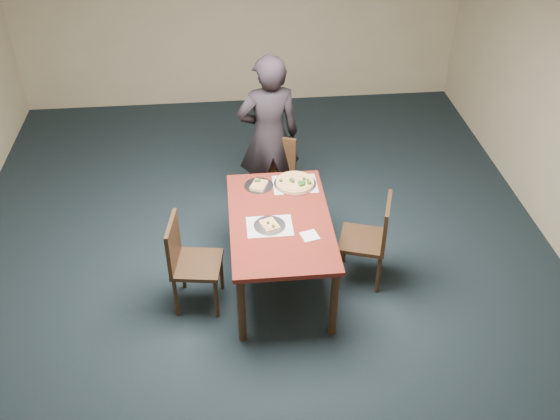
{
  "coord_description": "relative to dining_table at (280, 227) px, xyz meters",
  "views": [
    {
      "loc": [
        -0.25,
        -4.19,
        4.13
      ],
      "look_at": [
        0.17,
        0.17,
        0.85
      ],
      "focal_mm": 40.0,
      "sensor_mm": 36.0,
      "label": 1
    }
  ],
  "objects": [
    {
      "name": "room_shell",
      "position": [
        -0.17,
        -0.17,
        1.08
      ],
      "size": [
        8.0,
        8.0,
        8.0
      ],
      "color": "tan",
      "rests_on": "ground"
    },
    {
      "name": "ground",
      "position": [
        -0.17,
        -0.17,
        -0.66
      ],
      "size": [
        8.0,
        8.0,
        0.0
      ],
      "primitive_type": "plane",
      "color": "black",
      "rests_on": "ground"
    },
    {
      "name": "placemat_near",
      "position": [
        -0.1,
        -0.09,
        0.09
      ],
      "size": [
        0.4,
        0.3,
        0.0
      ],
      "primitive_type": "cube",
      "color": "white",
      "rests_on": "dining_table"
    },
    {
      "name": "slice_plate_far",
      "position": [
        -0.15,
        0.53,
        0.1
      ],
      "size": [
        0.28,
        0.28,
        0.06
      ],
      "color": "silver",
      "rests_on": "dining_table"
    },
    {
      "name": "diner",
      "position": [
        0.0,
        1.21,
        0.24
      ],
      "size": [
        0.7,
        0.5,
        1.79
      ],
      "primitive_type": "imported",
      "rotation": [
        0.0,
        0.0,
        3.27
      ],
      "color": "black",
      "rests_on": "ground"
    },
    {
      "name": "slice_plate_near",
      "position": [
        -0.1,
        -0.1,
        0.11
      ],
      "size": [
        0.28,
        0.28,
        0.05
      ],
      "color": "silver",
      "rests_on": "dining_table"
    },
    {
      "name": "dining_table",
      "position": [
        0.0,
        0.0,
        0.0
      ],
      "size": [
        0.9,
        1.5,
        0.75
      ],
      "color": "#5D1812",
      "rests_on": "ground"
    },
    {
      "name": "chair_right",
      "position": [
        0.85,
        -0.03,
        -0.14
      ],
      "size": [
        0.53,
        0.53,
        0.91
      ],
      "rotation": [
        0.0,
        0.0,
        -1.89
      ],
      "color": "black",
      "rests_on": "ground"
    },
    {
      "name": "chair_far",
      "position": [
        0.04,
        1.07,
        -0.14
      ],
      "size": [
        0.55,
        0.55,
        0.91
      ],
      "rotation": [
        0.0,
        0.0,
        -0.39
      ],
      "color": "black",
      "rests_on": "ground"
    },
    {
      "name": "napkin",
      "position": [
        0.23,
        -0.26,
        0.09
      ],
      "size": [
        0.17,
        0.17,
        0.01
      ],
      "primitive_type": "cube",
      "rotation": [
        0.0,
        0.0,
        0.27
      ],
      "color": "white",
      "rests_on": "dining_table"
    },
    {
      "name": "chair_left",
      "position": [
        -0.83,
        -0.19,
        -0.14
      ],
      "size": [
        0.48,
        0.48,
        0.91
      ],
      "rotation": [
        0.0,
        0.0,
        1.43
      ],
      "color": "black",
      "rests_on": "ground"
    },
    {
      "name": "placemat_main",
      "position": [
        0.2,
        0.53,
        0.09
      ],
      "size": [
        0.42,
        0.32,
        0.0
      ],
      "primitive_type": "cube",
      "color": "white",
      "rests_on": "dining_table"
    },
    {
      "name": "pizza_pan",
      "position": [
        0.2,
        0.53,
        0.12
      ],
      "size": [
        0.4,
        0.4,
        0.07
      ],
      "color": "silver",
      "rests_on": "dining_table"
    }
  ]
}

